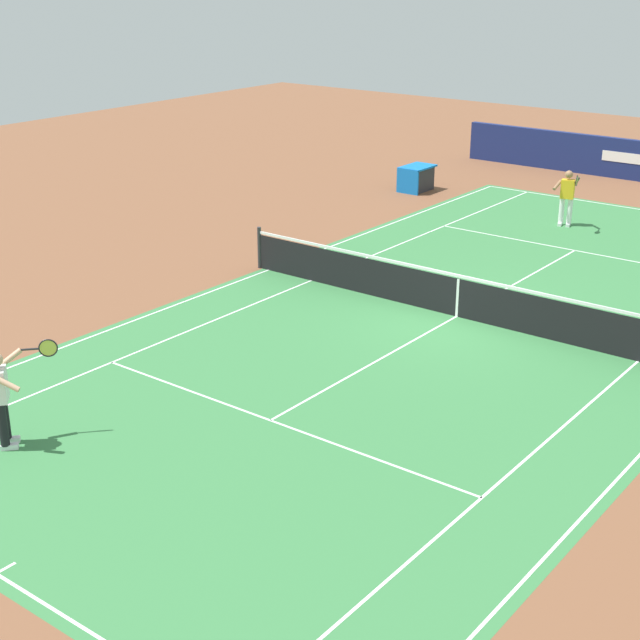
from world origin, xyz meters
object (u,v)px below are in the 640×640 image
object	(u,v)px
tennis_player_far	(567,195)
equipment_cart_tarped	(417,178)
tennis_player_near	(3,394)
tennis_net	(458,296)
tennis_ball	(541,306)

from	to	relation	value
tennis_player_far	equipment_cart_tarped	bearing A→B (deg)	-100.83
tennis_player_near	equipment_cart_tarped	size ratio (longest dim) A/B	1.36
tennis_net	tennis_ball	xyz separation A→B (m)	(-1.69, 1.22, -0.46)
tennis_player_far	tennis_ball	world-z (taller)	tennis_player_far
tennis_ball	equipment_cart_tarped	bearing A→B (deg)	-133.77
tennis_net	tennis_player_far	world-z (taller)	tennis_player_far
tennis_net	tennis_player_far	distance (m)	8.74
tennis_player_far	tennis_net	bearing A→B (deg)	8.56
tennis_player_far	tennis_ball	bearing A→B (deg)	19.94
tennis_player_near	tennis_ball	world-z (taller)	tennis_player_near
tennis_player_far	tennis_ball	xyz separation A→B (m)	(6.94, 2.52, -0.90)
equipment_cart_tarped	tennis_player_far	bearing A→B (deg)	79.17
tennis_player_near	equipment_cart_tarped	xyz separation A→B (m)	(-19.46, -4.39, -0.49)
tennis_net	tennis_player_near	size ratio (longest dim) A/B	6.89
tennis_ball	tennis_player_far	bearing A→B (deg)	-160.06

